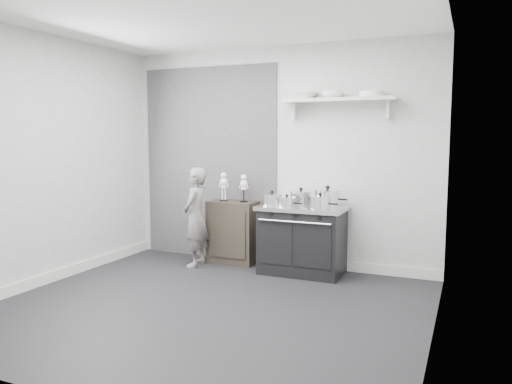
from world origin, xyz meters
The scene contains 16 objects.
ground centered at (0.00, 0.00, 0.00)m, with size 4.00×4.00×0.00m, color black.
room_shell centered at (-0.09, 0.15, 1.64)m, with size 4.02×3.62×2.71m.
wall_shelf centered at (0.80, 1.68, 2.01)m, with size 1.30×0.26×0.24m.
stove centered at (0.45, 1.48, 0.40)m, with size 1.00×0.62×0.80m.
side_cabinet centered at (-0.52, 1.61, 0.39)m, with size 0.61×0.35×0.79m, color black.
child centered at (-0.87, 1.28, 0.61)m, with size 0.45×0.29×1.23m, color slate.
pot_front_left centered at (0.10, 1.38, 0.87)m, with size 0.33×0.24×0.18m.
pot_back_left centered at (0.38, 1.61, 0.88)m, with size 0.34×0.26×0.20m.
pot_back_right centered at (0.72, 1.56, 0.90)m, with size 0.38×0.30×0.24m.
pot_front_right centered at (0.71, 1.30, 0.87)m, with size 0.32×0.24×0.19m.
pot_front_center centered at (0.31, 1.31, 0.86)m, with size 0.29×0.20×0.15m.
skeleton_full centered at (-0.65, 1.61, 1.00)m, with size 0.12×0.07×0.42m, color white, non-canonical shape.
skeleton_torso centered at (-0.37, 1.61, 0.99)m, with size 0.11×0.07×0.40m, color white, non-canonical shape.
bowl_large centered at (0.38, 1.67, 2.08)m, with size 0.32×0.32×0.08m, color white.
bowl_small centered at (0.73, 1.67, 2.08)m, with size 0.24×0.24×0.08m, color white.
plate_stack centered at (1.18, 1.67, 2.07)m, with size 0.27×0.27×0.06m, color white.
Camera 1 is at (2.23, -4.00, 1.60)m, focal length 35.00 mm.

